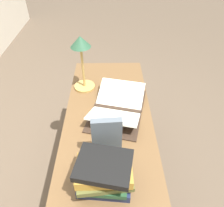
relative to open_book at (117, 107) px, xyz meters
The scene contains 7 objects.
ground_plane 0.78m from the open_book, 134.83° to the left, with size 12.00×12.00×0.00m, color brown.
reading_desk 0.17m from the open_book, 134.83° to the left, with size 1.40×0.58×0.74m.
open_book is the anchor object (origin of this frame).
book_stack_tall 0.57m from the open_book, behind, with size 0.24×0.28×0.19m.
book_standing_upright 0.39m from the open_book, 169.46° to the left, with size 0.04×0.16×0.27m.
reading_lamp 0.45m from the open_book, 42.58° to the left, with size 0.16×0.16×0.42m.
coffee_mug 0.23m from the open_book, 163.19° to the left, with size 0.08×0.10×0.10m.
Camera 1 is at (-1.05, -0.01, 1.76)m, focal length 35.00 mm.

